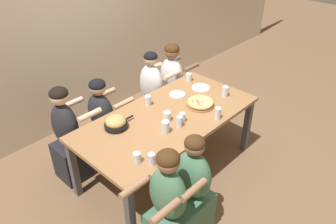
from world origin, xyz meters
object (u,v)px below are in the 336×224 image
drinking_glass_e (137,158)px  diner_far_midright (152,97)px  pizza_board_main (200,103)px  drinking_glass_h (165,127)px  drinking_glass_b (225,92)px  drinking_glass_i (152,159)px  diner_far_left (68,139)px  diner_near_left (168,209)px  diner_far_right (172,86)px  drinking_glass_g (167,116)px  diner_near_midleft (192,191)px  drinking_glass_f (179,122)px  diner_far_midleft (103,124)px  empty_plate_a (177,94)px  drinking_glass_a (218,114)px  drinking_glass_d (148,101)px  cocktail_glass_blue (189,77)px  empty_plate_b (201,88)px  drinking_glass_c (182,118)px  skillet_bowl (116,123)px

drinking_glass_e → diner_far_midright: bearing=41.2°
pizza_board_main → drinking_glass_h: bearing=-174.3°
drinking_glass_b → drinking_glass_i: 1.45m
diner_far_left → diner_near_left: 1.45m
drinking_glass_h → diner_far_right: 1.44m
drinking_glass_g → diner_near_midleft: diner_near_midleft is taller
drinking_glass_f → drinking_glass_h: (-0.17, 0.03, 0.01)m
drinking_glass_e → diner_far_right: diner_far_right is taller
diner_far_left → diner_far_midleft: diner_far_left is taller
drinking_glass_g → drinking_glass_h: drinking_glass_h is taller
empty_plate_a → drinking_glass_a: 0.65m
drinking_glass_d → drinking_glass_h: 0.56m
drinking_glass_h → drinking_glass_b: bearing=-0.4°
pizza_board_main → empty_plate_a: (0.01, 0.35, -0.03)m
empty_plate_a → diner_far_midright: 0.56m
pizza_board_main → drinking_glass_i: (-1.06, -0.30, 0.02)m
drinking_glass_b → diner_far_midleft: 1.49m
cocktail_glass_blue → drinking_glass_e: cocktail_glass_blue is taller
diner_near_midleft → cocktail_glass_blue: bearing=-48.3°
empty_plate_b → pizza_board_main: bearing=-142.3°
drinking_glass_c → drinking_glass_a: bearing=-38.1°
drinking_glass_f → drinking_glass_i: 0.63m
empty_plate_b → diner_near_left: (-1.51, -0.86, -0.25)m
pizza_board_main → empty_plate_b: (0.33, 0.25, -0.03)m
skillet_bowl → diner_far_left: diner_far_left is taller
drinking_glass_a → pizza_board_main: bearing=75.0°
drinking_glass_a → diner_far_midright: size_ratio=0.11×
drinking_glass_f → diner_far_midleft: (-0.29, 0.94, -0.33)m
empty_plate_a → drinking_glass_b: (0.36, -0.43, 0.05)m
drinking_glass_i → diner_far_midright: 1.63m
skillet_bowl → drinking_glass_a: bearing=-37.7°
cocktail_glass_blue → empty_plate_a: bearing=-159.3°
drinking_glass_e → diner_near_left: size_ratio=0.09×
diner_near_left → skillet_bowl: bearing=-14.9°
empty_plate_a → drinking_glass_a: drinking_glass_a is taller
diner_near_midleft → drinking_glass_c: bearing=-41.2°
empty_plate_a → drinking_glass_f: (-0.47, -0.45, 0.05)m
drinking_glass_f → diner_near_midleft: size_ratio=0.11×
skillet_bowl → drinking_glass_d: skillet_bowl is taller
empty_plate_a → drinking_glass_b: 0.56m
empty_plate_b → diner_near_left: size_ratio=0.19×
drinking_glass_d → drinking_glass_i: drinking_glass_d is taller
drinking_glass_a → drinking_glass_d: (-0.31, 0.73, -0.01)m
drinking_glass_d → drinking_glass_i: size_ratio=1.01×
pizza_board_main → diner_near_left: (-1.18, -0.60, -0.28)m
drinking_glass_c → drinking_glass_h: 0.26m
cocktail_glass_blue → drinking_glass_a: (-0.46, -0.79, 0.01)m
drinking_glass_d → diner_far_left: size_ratio=0.10×
drinking_glass_c → drinking_glass_e: 0.76m
empty_plate_a → diner_near_left: (-1.18, -0.96, -0.25)m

